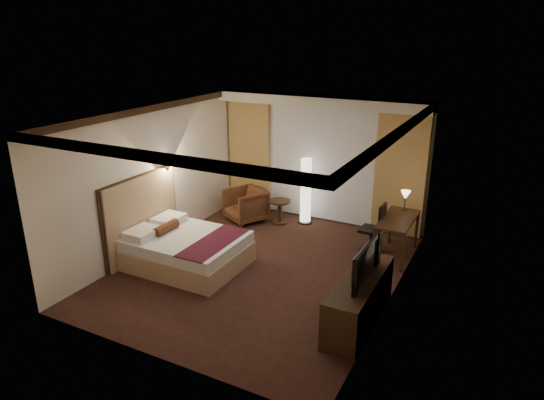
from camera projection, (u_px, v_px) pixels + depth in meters
The scene contains 21 objects.
floor at pixel (262, 269), 8.48m from camera, with size 4.50×5.50×0.01m, color black.
ceiling at pixel (260, 114), 7.58m from camera, with size 4.50×5.50×0.01m, color white.
back_wall at pixel (322, 159), 10.34m from camera, with size 4.50×0.02×2.70m, color beige.
left_wall at pixel (155, 178), 9.00m from camera, with size 0.02×5.50×2.70m, color beige.
right_wall at pixel (396, 219), 7.06m from camera, with size 0.02×5.50×2.70m, color beige.
crown_molding at pixel (260, 118), 7.60m from camera, with size 4.50×5.50×0.12m, color black, non-canonical shape.
soffit at pixel (320, 101), 9.71m from camera, with size 4.50×0.50×0.20m, color white.
curtain_sheer at pixel (321, 164), 10.30m from camera, with size 2.48×0.04×2.45m, color silver.
curtain_left_drape at pixel (250, 156), 10.99m from camera, with size 1.00×0.14×2.45m, color tan.
curtain_right_drape at pixel (400, 175), 9.52m from camera, with size 1.00×0.14×2.45m, color tan.
wall_sconce at pixel (170, 161), 9.08m from camera, with size 0.24×0.24×0.24m, color white, non-canonical shape.
bed at pixel (187, 250), 8.52m from camera, with size 1.92×1.50×0.56m, color white, non-canonical shape.
headboard at pixel (142, 217), 8.78m from camera, with size 0.12×1.80×1.50m, color tan, non-canonical shape.
armchair at pixel (246, 204), 10.49m from camera, with size 0.76×0.72×0.79m, color #482115.
side_table at pixel (280, 212), 10.41m from camera, with size 0.46×0.46×0.51m, color black, non-canonical shape.
floor_lamp at pixel (306, 191), 10.27m from camera, with size 0.30×0.30×1.44m, color white, non-canonical shape.
desk at pixel (396, 237), 8.83m from camera, with size 0.55×1.24×0.75m, color black, non-canonical shape.
desk_lamp at pixel (405, 202), 9.04m from camera, with size 0.18×0.18×0.34m, color #FFD899, non-canonical shape.
office_chair at pixel (372, 228), 8.94m from camera, with size 0.47×0.47×0.98m, color black, non-canonical shape.
dresser at pixel (359, 300), 6.84m from camera, with size 0.50×1.80×0.70m, color black, non-canonical shape.
television at pixel (360, 257), 6.63m from camera, with size 1.10×0.63×0.14m, color black.
Camera 1 is at (3.64, -6.67, 3.95)m, focal length 32.00 mm.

